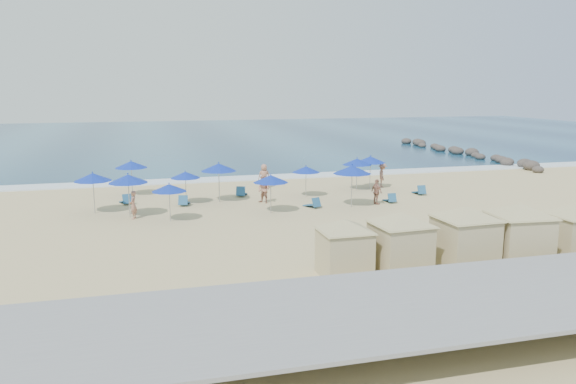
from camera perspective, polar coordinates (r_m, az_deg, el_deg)
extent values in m
plane|color=tan|center=(32.01, 4.56, -2.83)|extent=(160.00, 160.00, 0.00)
cube|color=navy|center=(85.26, -8.04, 5.59)|extent=(160.00, 80.00, 0.06)
cube|color=white|center=(46.60, -1.87, 1.52)|extent=(160.00, 2.50, 0.08)
cube|color=gray|center=(20.61, 17.01, -9.42)|extent=(160.00, 2.20, 1.10)
cube|color=gray|center=(18.11, 22.23, -10.53)|extent=(160.00, 4.00, 0.12)
ellipsoid|color=#312B29|center=(53.94, 24.06, 2.10)|extent=(1.00, 1.00, 0.65)
ellipsoid|color=#312B29|center=(55.38, 23.48, 2.48)|extent=(1.48, 1.48, 0.96)
ellipsoid|color=#312B29|center=(56.84, 22.93, 2.69)|extent=(1.40, 1.40, 0.91)
ellipsoid|color=#312B29|center=(57.52, 21.35, 2.87)|extent=(1.32, 1.32, 0.86)
ellipsoid|color=#312B29|center=(59.00, 20.86, 3.06)|extent=(1.24, 1.24, 0.81)
ellipsoid|color=#312B29|center=(60.49, 20.40, 3.24)|extent=(1.16, 1.16, 0.75)
ellipsoid|color=#312B29|center=(61.23, 18.95, 3.39)|extent=(1.08, 1.08, 0.70)
ellipsoid|color=#312B29|center=(62.74, 18.55, 3.56)|extent=(1.00, 1.00, 0.65)
ellipsoid|color=#312B29|center=(64.23, 18.18, 3.85)|extent=(1.48, 1.48, 0.96)
ellipsoid|color=#312B29|center=(65.03, 16.83, 3.99)|extent=(1.40, 1.40, 0.91)
ellipsoid|color=#312B29|center=(66.55, 16.50, 4.13)|extent=(1.32, 1.32, 0.86)
ellipsoid|color=#312B29|center=(67.40, 15.23, 4.25)|extent=(1.24, 1.24, 0.81)
ellipsoid|color=#312B29|center=(68.93, 14.94, 4.38)|extent=(1.16, 1.16, 0.75)
ellipsoid|color=#312B29|center=(70.47, 14.67, 4.51)|extent=(1.08, 1.08, 0.70)
ellipsoid|color=#312B29|center=(71.36, 13.49, 4.62)|extent=(1.00, 1.00, 0.65)
ellipsoid|color=#312B29|center=(72.89, 13.26, 4.85)|extent=(1.48, 1.48, 0.96)
ellipsoid|color=#312B29|center=(74.43, 13.04, 4.96)|extent=(1.40, 1.40, 0.91)
ellipsoid|color=#312B29|center=(75.37, 11.94, 5.06)|extent=(1.32, 1.32, 0.86)
cube|color=black|center=(26.86, 7.92, -4.65)|extent=(0.99, 0.99, 0.82)
cube|color=tan|center=(22.55, 5.74, -6.22)|extent=(1.87, 1.87, 1.86)
cube|color=tan|center=(22.29, 5.78, -3.93)|extent=(1.96, 1.96, 0.07)
pyramid|color=tan|center=(22.18, 5.80, -2.76)|extent=(4.09, 4.09, 0.47)
cube|color=tan|center=(23.24, 11.31, -5.65)|extent=(2.15, 2.15, 2.03)
cube|color=tan|center=(22.98, 11.41, -3.23)|extent=(2.26, 2.26, 0.08)
pyramid|color=tan|center=(22.86, 11.45, -1.99)|extent=(4.43, 4.43, 0.51)
cube|color=tan|center=(24.46, 17.49, -5.00)|extent=(2.21, 2.21, 2.12)
cube|color=tan|center=(24.21, 17.63, -2.58)|extent=(2.32, 2.32, 0.08)
pyramid|color=tan|center=(24.09, 17.70, -1.35)|extent=(4.65, 4.65, 0.53)
cube|color=tan|center=(25.68, 22.37, -4.56)|extent=(2.33, 2.33, 2.14)
cube|color=tan|center=(25.43, 22.54, -2.23)|extent=(2.45, 2.45, 0.09)
pyramid|color=tan|center=(25.32, 22.63, -1.05)|extent=(4.68, 4.68, 0.54)
cube|color=tan|center=(27.66, 26.84, -4.08)|extent=(2.04, 2.04, 1.94)
cube|color=tan|center=(27.45, 27.01, -2.12)|extent=(2.15, 2.15, 0.08)
pyramid|color=tan|center=(27.36, 27.09, -1.13)|extent=(4.24, 4.24, 0.48)
cylinder|color=#A5A8AD|center=(35.29, -19.11, -0.46)|extent=(0.05, 0.05, 2.00)
cone|color=#0E299E|center=(35.10, -19.23, 1.44)|extent=(2.22, 2.22, 0.47)
sphere|color=#0E299E|center=(35.05, -19.26, 1.91)|extent=(0.08, 0.08, 0.08)
cylinder|color=#A5A8AD|center=(33.70, -15.84, -0.73)|extent=(0.05, 0.05, 2.06)
cone|color=#0E299E|center=(33.49, -15.94, 1.31)|extent=(2.28, 2.28, 0.49)
sphere|color=#0E299E|center=(33.44, -15.97, 1.81)|extent=(0.09, 0.09, 0.09)
cylinder|color=#A5A8AD|center=(40.21, -15.56, 1.04)|extent=(0.05, 0.05, 2.00)
cone|color=#0E299E|center=(40.04, -15.65, 2.71)|extent=(2.21, 2.21, 0.47)
sphere|color=#0E299E|center=(40.00, -15.67, 3.12)|extent=(0.08, 0.08, 0.08)
cylinder|color=#A5A8AD|center=(32.00, -11.91, -1.42)|extent=(0.05, 0.05, 1.77)
cone|color=#0E299E|center=(31.80, -11.98, 0.42)|extent=(1.95, 1.95, 0.42)
sphere|color=#0E299E|center=(31.75, -12.00, 0.88)|extent=(0.07, 0.07, 0.07)
cylinder|color=#A5A8AD|center=(36.60, -10.33, 0.13)|extent=(0.05, 0.05, 1.74)
cone|color=#0E299E|center=(36.43, -10.39, 1.72)|extent=(1.92, 1.92, 0.41)
sphere|color=#0E299E|center=(36.39, -10.40, 2.11)|extent=(0.07, 0.07, 0.07)
cylinder|color=#A5A8AD|center=(36.87, -7.01, 0.59)|extent=(0.06, 0.06, 2.11)
cone|color=#0E299E|center=(36.67, -7.06, 2.51)|extent=(2.33, 2.33, 0.50)
sphere|color=#0E299E|center=(36.63, -7.07, 2.99)|extent=(0.09, 0.09, 0.09)
cylinder|color=#A5A8AD|center=(33.40, -1.76, -0.56)|extent=(0.05, 0.05, 1.91)
cone|color=#0E299E|center=(33.20, -1.77, 1.35)|extent=(2.11, 2.11, 0.45)
sphere|color=#0E299E|center=(33.16, -1.77, 1.82)|extent=(0.08, 0.08, 0.08)
cylinder|color=#A5A8AD|center=(38.37, 1.83, 0.79)|extent=(0.05, 0.05, 1.75)
cone|color=#0E299E|center=(38.21, 1.84, 2.32)|extent=(1.93, 1.93, 0.41)
sphere|color=#0E299E|center=(38.17, 1.84, 2.70)|extent=(0.07, 0.07, 0.07)
cylinder|color=#A5A8AD|center=(35.33, 6.49, 0.22)|extent=(0.06, 0.06, 2.17)
cone|color=#0E299E|center=(35.12, 6.53, 2.28)|extent=(2.40, 2.40, 0.51)
sphere|color=#0E299E|center=(35.07, 6.54, 2.79)|extent=(0.09, 0.09, 0.09)
cylinder|color=#A5A8AD|center=(41.86, 8.33, 1.69)|extent=(0.05, 0.05, 1.99)
cone|color=#0E299E|center=(41.69, 8.38, 3.29)|extent=(2.20, 2.20, 0.47)
sphere|color=#0E299E|center=(41.66, 8.39, 3.68)|extent=(0.08, 0.08, 0.08)
cylinder|color=#A5A8AD|center=(40.99, 6.99, 1.49)|extent=(0.05, 0.05, 1.93)
cone|color=#0E299E|center=(40.82, 7.03, 3.07)|extent=(2.14, 2.14, 0.46)
sphere|color=#0E299E|center=(40.79, 7.03, 3.46)|extent=(0.08, 0.08, 0.08)
cube|color=#225580|center=(37.71, -16.18, -0.90)|extent=(0.87, 1.34, 0.34)
cube|color=#225580|center=(37.16, -16.01, -0.67)|extent=(0.65, 0.47, 0.60)
cube|color=#225580|center=(36.46, -10.49, -1.04)|extent=(0.84, 1.34, 0.34)
cube|color=#225580|center=(35.91, -10.62, -0.82)|extent=(0.64, 0.46, 0.60)
cube|color=#225580|center=(38.93, -4.72, -0.14)|extent=(0.99, 1.43, 0.36)
cube|color=#225580|center=(38.35, -4.84, 0.09)|extent=(0.69, 0.53, 0.63)
cube|color=#225580|center=(35.22, 2.41, -1.30)|extent=(0.92, 1.29, 0.32)
cube|color=#225580|center=(34.79, 2.91, -1.05)|extent=(0.63, 0.49, 0.57)
cube|color=#225580|center=(37.36, 10.25, -0.77)|extent=(0.61, 1.18, 0.32)
cube|color=#225580|center=(36.87, 10.54, -0.56)|extent=(0.56, 0.35, 0.56)
cube|color=#225580|center=(40.50, 13.13, 0.02)|extent=(0.67, 1.26, 0.34)
cube|color=#225580|center=(39.99, 13.44, 0.24)|extent=(0.60, 0.38, 0.59)
imported|color=#AA735E|center=(33.19, -15.45, -1.27)|extent=(0.52, 0.67, 1.62)
imported|color=#AA735E|center=(36.33, -2.49, 0.27)|extent=(1.08, 1.11, 1.80)
imported|color=#AA735E|center=(36.34, 9.00, 0.02)|extent=(0.63, 1.03, 1.65)
imported|color=#AA735E|center=(42.69, 9.58, 1.71)|extent=(1.07, 1.35, 1.82)
imported|color=#AA735E|center=(41.63, -2.45, 1.62)|extent=(0.90, 0.60, 1.82)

